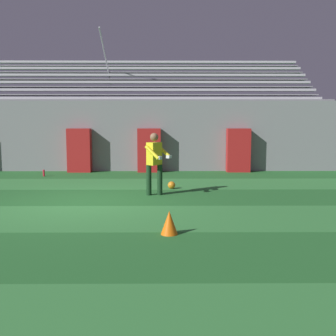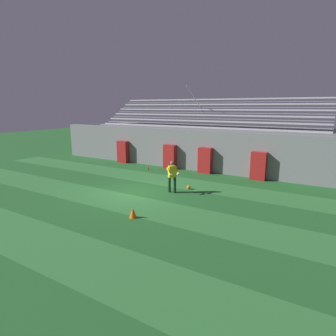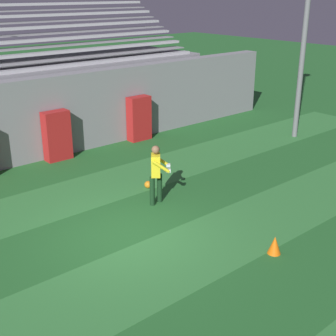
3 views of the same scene
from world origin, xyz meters
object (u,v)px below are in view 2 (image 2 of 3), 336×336
object	(u,v)px
padding_pillar_gate_right	(205,160)
soccer_ball	(189,187)
traffic_cone	(133,213)
water_bottle	(148,168)
padding_pillar_far_right	(258,166)
goalkeeper	(172,175)
padding_pillar_far_left	(123,152)
padding_pillar_gate_left	(170,157)

from	to	relation	value
padding_pillar_gate_right	soccer_ball	distance (m)	4.14
traffic_cone	water_bottle	distance (m)	8.69
padding_pillar_gate_right	soccer_ball	bearing A→B (deg)	-78.48
padding_pillar_far_right	traffic_cone	world-z (taller)	padding_pillar_far_right
padding_pillar_far_right	soccer_ball	bearing A→B (deg)	-124.05
goalkeeper	soccer_ball	bearing A→B (deg)	64.61
padding_pillar_gate_right	padding_pillar_far_right	xyz separation A→B (m)	(3.51, 0.00, 0.00)
water_bottle	padding_pillar_far_left	bearing A→B (deg)	159.25
padding_pillar_far_right	goalkeeper	bearing A→B (deg)	-122.46
padding_pillar_gate_left	padding_pillar_gate_right	size ratio (longest dim) A/B	1.00
padding_pillar_gate_right	padding_pillar_far_left	distance (m)	7.09
goalkeeper	padding_pillar_far_left	bearing A→B (deg)	146.26
padding_pillar_gate_left	soccer_ball	bearing A→B (deg)	-48.27
goalkeeper	water_bottle	distance (m)	5.61
padding_pillar_far_right	traffic_cone	size ratio (longest dim) A/B	4.07
goalkeeper	traffic_cone	distance (m)	3.83
padding_pillar_gate_right	goalkeeper	size ratio (longest dim) A/B	1.02
padding_pillar_gate_left	padding_pillar_far_left	xyz separation A→B (m)	(-4.35, 0.00, 0.00)
padding_pillar_gate_right	water_bottle	size ratio (longest dim) A/B	7.12
padding_pillar_gate_right	water_bottle	bearing A→B (deg)	-161.65
goalkeeper	soccer_ball	xyz separation A→B (m)	(0.47, 0.98, -0.84)
padding_pillar_far_right	goalkeeper	xyz separation A→B (m)	(-3.16, -4.97, 0.10)
padding_pillar_gate_left	padding_pillar_far_right	bearing A→B (deg)	0.00
padding_pillar_far_left	water_bottle	world-z (taller)	padding_pillar_far_left
padding_pillar_gate_right	padding_pillar_far_left	world-z (taller)	same
padding_pillar_far_left	goalkeeper	xyz separation A→B (m)	(7.44, -4.97, 0.10)
soccer_ball	water_bottle	bearing A→B (deg)	149.24
padding_pillar_gate_right	soccer_ball	size ratio (longest dim) A/B	7.77
padding_pillar_far_left	padding_pillar_gate_right	bearing A→B (deg)	0.00
padding_pillar_far_left	goalkeeper	world-z (taller)	padding_pillar_far_left
traffic_cone	padding_pillar_gate_left	bearing A→B (deg)	111.55
traffic_cone	water_bottle	size ratio (longest dim) A/B	1.75
water_bottle	soccer_ball	bearing A→B (deg)	-30.76
water_bottle	goalkeeper	bearing A→B (deg)	-41.99
padding_pillar_far_left	soccer_ball	bearing A→B (deg)	-26.77
padding_pillar_gate_right	water_bottle	world-z (taller)	padding_pillar_gate_right
padding_pillar_far_right	goalkeeper	distance (m)	5.89
padding_pillar_gate_left	water_bottle	distance (m)	1.79
padding_pillar_gate_right	water_bottle	distance (m)	4.05
padding_pillar_gate_left	padding_pillar_far_left	bearing A→B (deg)	180.00
padding_pillar_far_right	traffic_cone	distance (m)	9.17
padding_pillar_gate_right	padding_pillar_far_right	world-z (taller)	same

